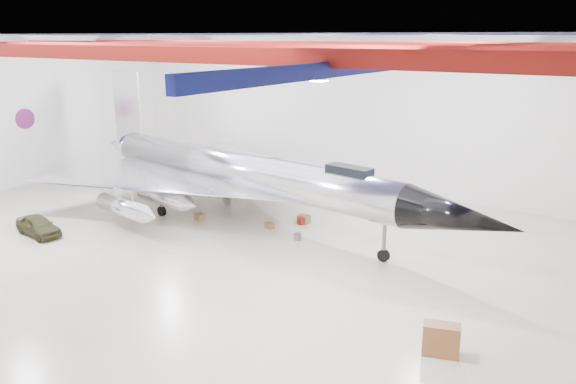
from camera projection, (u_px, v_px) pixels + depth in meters
The scene contains 16 objects.
floor at pixel (215, 242), 30.98m from camera, with size 40.00×40.00×0.00m, color #B7AB92.
wall_back at pixel (344, 112), 41.58m from camera, with size 40.00×40.00×0.00m, color silver.
ceiling at pixel (207, 35), 28.02m from camera, with size 40.00×40.00×0.00m, color #0A0F38.
ceiling_structure at pixel (208, 49), 28.21m from camera, with size 39.50×29.50×1.08m.
wall_roundel at pixel (25, 119), 41.79m from camera, with size 1.50×1.50×0.10m, color #B21414.
jet_aircraft at pixel (241, 176), 33.92m from camera, with size 31.27×20.11×8.54m.
jeep at pixel (38, 226), 31.81m from camera, with size 1.35×3.35×1.14m, color #34331A.
desk at pixel (441, 340), 19.85m from camera, with size 1.28×0.64×1.18m, color brown.
crate_ply at pixel (200, 217), 34.52m from camera, with size 0.60×0.48×0.42m, color olive.
toolbox_red at pixel (300, 197), 38.86m from camera, with size 0.50×0.40×0.35m, color #9E100F.
engine_drum at pixel (298, 236), 31.23m from camera, with size 0.42×0.42×0.37m, color #59595B.
parts_bin at pixel (304, 219), 34.03m from camera, with size 0.68×0.55×0.48m, color olive.
crate_small at pixel (236, 194), 39.75m from camera, with size 0.35×0.28×0.24m, color #59595B.
tool_chest at pixel (302, 222), 33.76m from camera, with size 0.39×0.39×0.35m, color #9E100F.
oil_barrel at pixel (270, 225), 33.10m from camera, with size 0.50×0.40×0.35m, color olive.
spares_box at pixel (362, 205), 37.05m from camera, with size 0.39×0.39×0.35m, color #59595B.
Camera 1 is at (19.36, -22.11, 10.96)m, focal length 35.00 mm.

